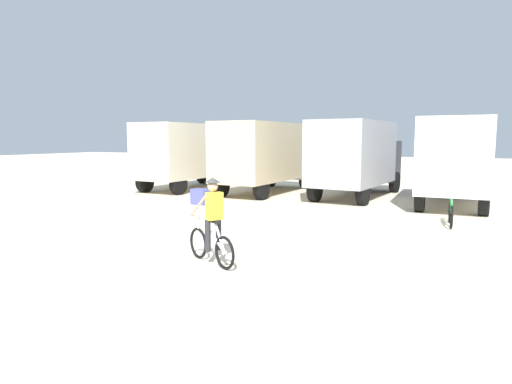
{
  "coord_description": "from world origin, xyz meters",
  "views": [
    {
      "loc": [
        5.24,
        -7.36,
        2.6
      ],
      "look_at": [
        0.15,
        4.09,
        1.1
      ],
      "focal_mm": 31.27,
      "sensor_mm": 36.0,
      "label": 1
    }
  ],
  "objects_px": {
    "bicycle_spare": "(451,212)",
    "supply_crate": "(201,197)",
    "box_truck_grey_hauler": "(357,155)",
    "cyclist_orange_shirt": "(212,224)",
    "box_truck_tan_camper": "(264,154)",
    "box_truck_cream_rv": "(189,153)",
    "box_truck_white_box": "(454,158)"
  },
  "relations": [
    {
      "from": "bicycle_spare",
      "to": "supply_crate",
      "type": "distance_m",
      "value": 9.19
    },
    {
      "from": "box_truck_grey_hauler",
      "to": "cyclist_orange_shirt",
      "type": "xyz_separation_m",
      "value": [
        -0.56,
        -12.01,
        -1.03
      ]
    },
    {
      "from": "cyclist_orange_shirt",
      "to": "supply_crate",
      "type": "xyz_separation_m",
      "value": [
        -4.67,
        7.29,
        -0.54
      ]
    },
    {
      "from": "box_truck_grey_hauler",
      "to": "box_truck_tan_camper",
      "type": "bearing_deg",
      "value": -177.63
    },
    {
      "from": "box_truck_tan_camper",
      "to": "bicycle_spare",
      "type": "distance_m",
      "value": 9.96
    },
    {
      "from": "box_truck_cream_rv",
      "to": "box_truck_tan_camper",
      "type": "xyz_separation_m",
      "value": [
        4.24,
        -0.01,
        0.0
      ]
    },
    {
      "from": "box_truck_cream_rv",
      "to": "box_truck_grey_hauler",
      "type": "bearing_deg",
      "value": 1.15
    },
    {
      "from": "box_truck_cream_rv",
      "to": "box_truck_tan_camper",
      "type": "bearing_deg",
      "value": -0.1
    },
    {
      "from": "box_truck_tan_camper",
      "to": "supply_crate",
      "type": "bearing_deg",
      "value": -100.46
    },
    {
      "from": "box_truck_grey_hauler",
      "to": "bicycle_spare",
      "type": "relative_size",
      "value": 4.03
    },
    {
      "from": "box_truck_white_box",
      "to": "cyclist_orange_shirt",
      "type": "distance_m",
      "value": 12.06
    },
    {
      "from": "supply_crate",
      "to": "box_truck_grey_hauler",
      "type": "bearing_deg",
      "value": 42.08
    },
    {
      "from": "box_truck_tan_camper",
      "to": "supply_crate",
      "type": "relative_size",
      "value": 10.63
    },
    {
      "from": "box_truck_cream_rv",
      "to": "cyclist_orange_shirt",
      "type": "distance_m",
      "value": 14.37
    },
    {
      "from": "box_truck_tan_camper",
      "to": "box_truck_grey_hauler",
      "type": "bearing_deg",
      "value": 2.37
    },
    {
      "from": "box_truck_cream_rv",
      "to": "box_truck_white_box",
      "type": "height_order",
      "value": "same"
    },
    {
      "from": "box_truck_cream_rv",
      "to": "supply_crate",
      "type": "height_order",
      "value": "box_truck_cream_rv"
    },
    {
      "from": "box_truck_white_box",
      "to": "supply_crate",
      "type": "height_order",
      "value": "box_truck_white_box"
    },
    {
      "from": "bicycle_spare",
      "to": "box_truck_grey_hauler",
      "type": "bearing_deg",
      "value": 125.8
    },
    {
      "from": "box_truck_tan_camper",
      "to": "box_truck_white_box",
      "type": "height_order",
      "value": "same"
    },
    {
      "from": "box_truck_grey_hauler",
      "to": "supply_crate",
      "type": "height_order",
      "value": "box_truck_grey_hauler"
    },
    {
      "from": "box_truck_tan_camper",
      "to": "box_truck_grey_hauler",
      "type": "height_order",
      "value": "same"
    },
    {
      "from": "supply_crate",
      "to": "box_truck_white_box",
      "type": "bearing_deg",
      "value": 22.79
    },
    {
      "from": "box_truck_tan_camper",
      "to": "box_truck_white_box",
      "type": "distance_m",
      "value": 8.35
    },
    {
      "from": "bicycle_spare",
      "to": "cyclist_orange_shirt",
      "type": "bearing_deg",
      "value": -124.36
    },
    {
      "from": "cyclist_orange_shirt",
      "to": "bicycle_spare",
      "type": "height_order",
      "value": "cyclist_orange_shirt"
    },
    {
      "from": "box_truck_cream_rv",
      "to": "supply_crate",
      "type": "relative_size",
      "value": 10.61
    },
    {
      "from": "box_truck_grey_hauler",
      "to": "cyclist_orange_shirt",
      "type": "bearing_deg",
      "value": -92.65
    },
    {
      "from": "box_truck_tan_camper",
      "to": "bicycle_spare",
      "type": "relative_size",
      "value": 3.99
    },
    {
      "from": "bicycle_spare",
      "to": "box_truck_tan_camper",
      "type": "bearing_deg",
      "value": 147.65
    },
    {
      "from": "box_truck_cream_rv",
      "to": "box_truck_grey_hauler",
      "type": "relative_size",
      "value": 0.99
    },
    {
      "from": "box_truck_cream_rv",
      "to": "cyclist_orange_shirt",
      "type": "bearing_deg",
      "value": -55.72
    }
  ]
}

